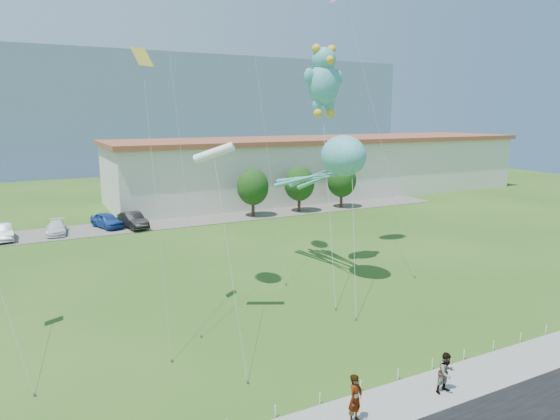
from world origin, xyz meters
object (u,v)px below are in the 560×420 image
object	(u,v)px
pedestrian_right	(446,373)
parked_car_white	(56,228)
pedestrian_left	(355,399)
parked_car_silver	(2,232)
parked_car_black	(133,220)
teddy_bear_kite	(324,79)
octopus_kite	(333,165)
warehouse	(326,166)
parked_car_blue	(107,220)

from	to	relation	value
pedestrian_right	parked_car_white	distance (m)	39.86
pedestrian_right	pedestrian_left	bearing A→B (deg)	177.97
pedestrian_left	parked_car_silver	distance (m)	39.59
parked_car_black	teddy_bear_kite	world-z (taller)	teddy_bear_kite
pedestrian_right	octopus_kite	bearing A→B (deg)	73.28
warehouse	parked_car_silver	size ratio (longest dim) A/B	13.57
warehouse	parked_car_silver	xyz separation A→B (m)	(-40.97, -9.45, -3.32)
parked_car_black	pedestrian_left	bearing A→B (deg)	-99.09
parked_car_white	pedestrian_left	bearing A→B (deg)	-72.23
warehouse	pedestrian_right	size ratio (longest dim) A/B	35.37
parked_car_silver	parked_car_black	bearing A→B (deg)	-6.82
parked_car_blue	teddy_bear_kite	bearing A→B (deg)	-79.35
warehouse	parked_car_blue	world-z (taller)	warehouse
pedestrian_right	octopus_kite	size ratio (longest dim) A/B	0.14
parked_car_blue	octopus_kite	size ratio (longest dim) A/B	0.36
parked_car_black	octopus_kite	world-z (taller)	octopus_kite
parked_car_white	octopus_kite	world-z (taller)	octopus_kite
parked_car_blue	teddy_bear_kite	size ratio (longest dim) A/B	0.28
parked_car_silver	pedestrian_right	bearing A→B (deg)	-70.70
parked_car_white	parked_car_blue	distance (m)	4.80
warehouse	teddy_bear_kite	bearing A→B (deg)	-122.93
teddy_bear_kite	pedestrian_right	bearing A→B (deg)	-105.01
pedestrian_left	parked_car_blue	bearing A→B (deg)	71.01
pedestrian_left	parked_car_silver	xyz separation A→B (m)	(-12.42, 37.59, -0.24)
octopus_kite	teddy_bear_kite	xyz separation A→B (m)	(0.49, 2.15, 5.82)
parked_car_black	pedestrian_right	bearing A→B (deg)	-92.17
warehouse	parked_car_white	size ratio (longest dim) A/B	14.46
parked_car_blue	pedestrian_left	bearing A→B (deg)	-104.43
parked_car_blue	octopus_kite	xyz separation A→B (m)	(11.74, -23.59, 7.19)
warehouse	parked_car_silver	distance (m)	42.17
parked_car_silver	parked_car_white	size ratio (longest dim) A/B	1.07
octopus_kite	parked_car_black	bearing A→B (deg)	112.78
pedestrian_right	parked_car_black	xyz separation A→B (m)	(-5.28, 37.26, -0.12)
pedestrian_right	parked_car_silver	distance (m)	41.28
warehouse	parked_car_blue	size ratio (longest dim) A/B	13.69
parked_car_white	teddy_bear_kite	size ratio (longest dim) A/B	0.26
parked_car_silver	teddy_bear_kite	size ratio (longest dim) A/B	0.28
pedestrian_left	parked_car_black	xyz separation A→B (m)	(-0.75, 37.21, -0.20)
warehouse	teddy_bear_kite	distance (m)	37.04
parked_car_white	parked_car_black	size ratio (longest dim) A/B	0.89
parked_car_silver	warehouse	bearing A→B (deg)	8.05
octopus_kite	parked_car_blue	bearing A→B (deg)	116.45
pedestrian_right	teddy_bear_kite	world-z (taller)	teddy_bear_kite
parked_car_silver	octopus_kite	bearing A→B (deg)	-52.12
teddy_bear_kite	pedestrian_left	bearing A→B (deg)	-118.16
parked_car_black	teddy_bear_kite	distance (m)	25.94
parked_car_silver	teddy_bear_kite	bearing A→B (deg)	-48.61
parked_car_black	teddy_bear_kite	xyz separation A→B (m)	(9.86, -20.17, 12.99)
parked_car_silver	pedestrian_left	bearing A→B (deg)	-76.66
warehouse	teddy_bear_kite	world-z (taller)	teddy_bear_kite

